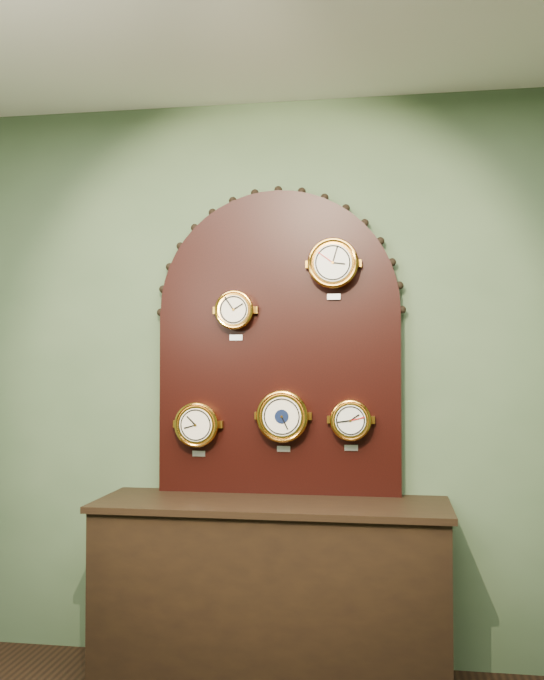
% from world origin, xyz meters
% --- Properties ---
extents(wall_back, '(4.00, 0.00, 4.00)m').
position_xyz_m(wall_back, '(0.00, 2.50, 1.40)').
color(wall_back, '#475F41').
rests_on(wall_back, ground).
extents(shop_counter, '(1.60, 0.50, 0.80)m').
position_xyz_m(shop_counter, '(0.00, 2.23, 0.40)').
color(shop_counter, black).
rests_on(shop_counter, ground_plane).
extents(display_board, '(1.26, 0.06, 1.53)m').
position_xyz_m(display_board, '(0.00, 2.45, 1.63)').
color(display_board, black).
rests_on(display_board, shop_counter).
extents(roman_clock, '(0.19, 0.08, 0.24)m').
position_xyz_m(roman_clock, '(-0.21, 2.38, 1.73)').
color(roman_clock, orange).
rests_on(roman_clock, display_board).
extents(arabic_clock, '(0.24, 0.08, 0.29)m').
position_xyz_m(arabic_clock, '(0.28, 2.38, 1.95)').
color(arabic_clock, orange).
rests_on(arabic_clock, display_board).
extents(hygrometer, '(0.22, 0.08, 0.27)m').
position_xyz_m(hygrometer, '(-0.40, 2.38, 1.17)').
color(hygrometer, orange).
rests_on(hygrometer, display_board).
extents(barometer, '(0.25, 0.08, 0.30)m').
position_xyz_m(barometer, '(0.03, 2.38, 1.21)').
color(barometer, orange).
rests_on(barometer, display_board).
extents(tide_clock, '(0.20, 0.08, 0.25)m').
position_xyz_m(tide_clock, '(0.36, 2.38, 1.20)').
color(tide_clock, orange).
rests_on(tide_clock, display_board).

